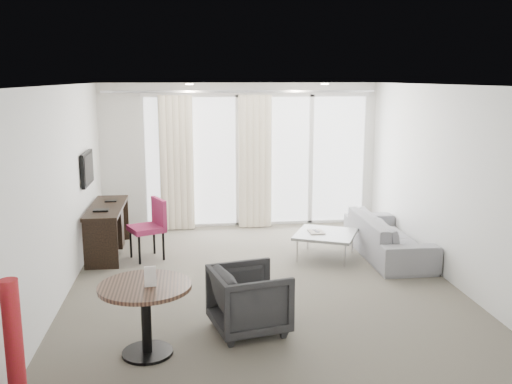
{
  "coord_description": "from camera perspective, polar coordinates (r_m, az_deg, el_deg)",
  "views": [
    {
      "loc": [
        -0.93,
        -7.24,
        2.69
      ],
      "look_at": [
        0.0,
        0.6,
        1.1
      ],
      "focal_mm": 40.0,
      "sensor_mm": 36.0,
      "label": 1
    }
  ],
  "objects": [
    {
      "name": "wall_front",
      "position": [
        4.56,
        5.39,
        -6.43
      ],
      "size": [
        5.0,
        0.0,
        2.6
      ],
      "primitive_type": "cube",
      "color": "silver",
      "rests_on": "ground"
    },
    {
      "name": "desk",
      "position": [
        9.12,
        -14.61,
        -3.69
      ],
      "size": [
        0.5,
        1.61,
        0.75
      ],
      "primitive_type": null,
      "color": "black",
      "rests_on": "floor"
    },
    {
      "name": "menu_card",
      "position": [
        5.63,
        -10.49,
        -9.33
      ],
      "size": [
        0.11,
        0.03,
        0.2
      ],
      "primitive_type": null,
      "rotation": [
        0.0,
        0.0,
        0.12
      ],
      "color": "white",
      "rests_on": "round_table"
    },
    {
      "name": "tub_armchair",
      "position": [
        6.22,
        -0.67,
        -10.72
      ],
      "size": [
        0.93,
        0.91,
        0.7
      ],
      "primitive_type": "imported",
      "rotation": [
        0.0,
        0.0,
        1.8
      ],
      "color": "#262627",
      "rests_on": "floor"
    },
    {
      "name": "rattan_chair_b",
      "position": [
        12.04,
        8.85,
        0.37
      ],
      "size": [
        0.57,
        0.57,
        0.83
      ],
      "primitive_type": null,
      "rotation": [
        0.0,
        0.0,
        -0.0
      ],
      "color": "brown",
      "rests_on": "terrace_slab"
    },
    {
      "name": "tv",
      "position": [
        8.93,
        -16.53,
        2.28
      ],
      "size": [
        0.05,
        0.8,
        0.5
      ],
      "primitive_type": null,
      "color": "black",
      "rests_on": "wall_left"
    },
    {
      "name": "curtain_right",
      "position": [
        10.24,
        -0.08,
        3.02
      ],
      "size": [
        0.6,
        0.2,
        2.38
      ],
      "primitive_type": null,
      "color": "#F3E5C6",
      "rests_on": "ground"
    },
    {
      "name": "rattan_table",
      "position": [
        11.46,
        2.98,
        -0.82
      ],
      "size": [
        0.67,
        0.67,
        0.54
      ],
      "primitive_type": null,
      "rotation": [
        0.0,
        0.0,
        -0.29
      ],
      "color": "brown",
      "rests_on": "terrace_slab"
    },
    {
      "name": "window_frame",
      "position": [
        10.4,
        0.1,
        3.15
      ],
      "size": [
        4.1,
        0.06,
        2.44
      ],
      "primitive_type": null,
      "color": "white",
      "rests_on": "ground"
    },
    {
      "name": "magazine",
      "position": [
        8.71,
        6.06,
        -4.21
      ],
      "size": [
        0.2,
        0.25,
        0.01
      ],
      "primitive_type": null,
      "rotation": [
        0.0,
        0.0,
        0.0
      ],
      "color": "gray",
      "rests_on": "coffee_table"
    },
    {
      "name": "terrace_slab",
      "position": [
        12.13,
        -0.77,
        -1.72
      ],
      "size": [
        5.6,
        3.0,
        0.12
      ],
      "primitive_type": "cube",
      "color": "#4D4D50",
      "rests_on": "ground"
    },
    {
      "name": "downlight_a",
      "position": [
        8.85,
        -6.69,
        10.66
      ],
      "size": [
        0.12,
        0.12,
        0.02
      ],
      "primitive_type": "cylinder",
      "color": "#FFE0B2",
      "rests_on": "ceiling"
    },
    {
      "name": "desk_chair",
      "position": [
        8.7,
        -10.9,
        -3.69
      ],
      "size": [
        0.65,
        0.63,
        0.92
      ],
      "primitive_type": null,
      "rotation": [
        0.0,
        0.0,
        0.43
      ],
      "color": "#99244E",
      "rests_on": "floor"
    },
    {
      "name": "floor",
      "position": [
        7.79,
        0.53,
        -8.84
      ],
      "size": [
        5.0,
        6.0,
        0.0
      ],
      "primitive_type": "cube",
      "color": "#5F594D",
      "rests_on": "ground"
    },
    {
      "name": "wall_right",
      "position": [
        8.14,
        18.29,
        0.96
      ],
      "size": [
        0.0,
        6.0,
        2.6
      ],
      "primitive_type": "cube",
      "color": "silver",
      "rests_on": "ground"
    },
    {
      "name": "red_lamp",
      "position": [
        5.08,
        -23.02,
        -14.2
      ],
      "size": [
        0.26,
        0.26,
        1.15
      ],
      "primitive_type": "cylinder",
      "rotation": [
        0.0,
        0.0,
        0.13
      ],
      "color": "#AC1E24",
      "rests_on": "floor"
    },
    {
      "name": "rattan_chair_a",
      "position": [
        11.94,
        0.43,
        0.32
      ],
      "size": [
        0.71,
        0.71,
        0.8
      ],
      "primitive_type": null,
      "rotation": [
        0.0,
        0.0,
        -0.38
      ],
      "color": "brown",
      "rests_on": "terrace_slab"
    },
    {
      "name": "curtain_left",
      "position": [
        10.18,
        -7.94,
        2.86
      ],
      "size": [
        0.6,
        0.2,
        2.38
      ],
      "primitive_type": null,
      "color": "#F3E5C6",
      "rests_on": "ground"
    },
    {
      "name": "window_panel",
      "position": [
        10.41,
        0.09,
        3.16
      ],
      "size": [
        4.0,
        0.02,
        2.38
      ],
      "primitive_type": null,
      "color": "white",
      "rests_on": "ground"
    },
    {
      "name": "balustrade",
      "position": [
        13.43,
        -1.43,
        2.0
      ],
      "size": [
        5.5,
        0.06,
        1.05
      ],
      "primitive_type": null,
      "color": "#B2B2B7",
      "rests_on": "terrace_slab"
    },
    {
      "name": "round_table",
      "position": [
        5.82,
        -10.92,
        -12.42
      ],
      "size": [
        1.12,
        1.12,
        0.73
      ],
      "primitive_type": null,
      "rotation": [
        0.0,
        0.0,
        -0.27
      ],
      "color": "#422B1F",
      "rests_on": "floor"
    },
    {
      "name": "ceiling",
      "position": [
        7.31,
        0.57,
        10.67
      ],
      "size": [
        5.0,
        6.0,
        0.0
      ],
      "primitive_type": "cube",
      "color": "white",
      "rests_on": "ground"
    },
    {
      "name": "coffee_table",
      "position": [
        8.74,
        6.95,
        -5.31
      ],
      "size": [
        1.14,
        1.14,
        0.39
      ],
      "primitive_type": null,
      "rotation": [
        0.0,
        0.0,
        -0.43
      ],
      "color": "gray",
      "rests_on": "floor"
    },
    {
      "name": "wall_left",
      "position": [
        7.54,
        -18.65,
        0.15
      ],
      "size": [
        0.0,
        6.0,
        2.6
      ],
      "primitive_type": "cube",
      "color": "silver",
      "rests_on": "ground"
    },
    {
      "name": "sofa",
      "position": [
        8.98,
        13.06,
        -4.32
      ],
      "size": [
        0.82,
        2.09,
        0.61
      ],
      "primitive_type": "imported",
      "rotation": [
        0.0,
        0.0,
        1.57
      ],
      "color": "gray",
      "rests_on": "floor"
    },
    {
      "name": "curtain_track",
      "position": [
        10.11,
        -1.51,
        10.02
      ],
      "size": [
        4.8,
        0.04,
        0.04
      ],
      "primitive_type": null,
      "color": "#B2B2B7",
      "rests_on": "ceiling"
    },
    {
      "name": "remote",
      "position": [
        8.73,
        6.04,
        -4.17
      ],
      "size": [
        0.08,
        0.16,
        0.02
      ],
      "primitive_type": null,
      "rotation": [
        0.0,
        0.0,
        0.24
      ],
      "color": "black",
      "rests_on": "coffee_table"
    },
    {
      "name": "downlight_b",
      "position": [
        9.1,
        6.89,
        10.67
      ],
      "size": [
        0.12,
        0.12,
        0.02
      ],
      "primitive_type": "cylinder",
      "color": "#FFE0B2",
      "rests_on": "ceiling"
    }
  ]
}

